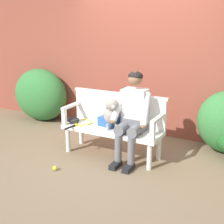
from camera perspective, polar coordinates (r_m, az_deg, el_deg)
ground_plane at (r=4.92m, az=-0.00°, el=-7.75°), size 40.00×40.00×0.00m
brick_garden_fence at (r=5.75m, az=6.24°, el=8.36°), size 8.00×0.30×2.44m
hedge_bush_far_right at (r=6.62m, az=-12.69°, el=3.04°), size 1.18×0.74×1.06m
garden_bench at (r=4.77m, az=-0.00°, el=-3.59°), size 1.52×0.50×0.44m
bench_backrest at (r=4.86m, az=1.20°, el=0.69°), size 1.56×0.06×0.50m
bench_armrest_left_end at (r=4.98m, az=-7.81°, el=0.30°), size 0.06×0.50×0.28m
bench_armrest_right_end at (r=4.34m, az=7.90°, el=-2.15°), size 0.06×0.50×0.28m
person_seated at (r=4.52m, az=3.75°, el=-0.31°), size 0.56×0.65×1.31m
dog_on_bench at (r=4.67m, az=-0.08°, el=-0.16°), size 0.39×0.45×0.48m
tennis_racket at (r=4.98m, az=-5.39°, el=-1.93°), size 0.33×0.58×0.03m
baseball_glove at (r=5.02m, az=-6.94°, el=-1.42°), size 0.26×0.24×0.09m
sports_bag at (r=4.84m, az=-0.62°, el=-1.67°), size 0.31×0.24×0.14m
tennis_ball at (r=4.51m, az=-10.22°, el=-9.93°), size 0.07×0.07×0.07m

